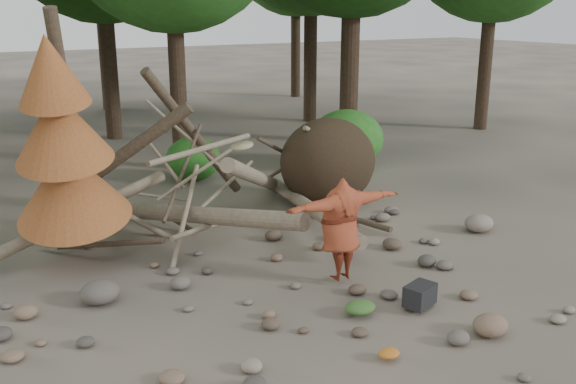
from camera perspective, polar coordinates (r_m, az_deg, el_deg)
ground at (r=9.79m, az=4.54°, el=-10.04°), size 120.00×120.00×0.00m
deadfall_pile at (r=13.85m, az=1.69°, el=2.16°), size 8.55×5.24×3.30m
dead_conifer at (r=10.98m, az=-19.28°, el=3.69°), size 2.06×2.16×4.35m
bush_mid at (r=16.53m, az=-8.43°, el=2.93°), size 1.40×1.40×1.12m
bush_right at (r=17.74m, az=5.26°, el=4.75°), size 2.00×2.00×1.60m
frisbee_thrower at (r=10.22m, az=4.69°, el=-3.27°), size 3.16×0.95×2.53m
backpack at (r=9.80m, az=11.62°, el=-9.27°), size 0.56×0.46×0.32m
cloth_green at (r=9.49m, az=6.42°, el=-10.42°), size 0.47×0.39×0.17m
cloth_orange at (r=8.48m, az=8.96°, el=-14.27°), size 0.28×0.23×0.10m
boulder_front_right at (r=9.32m, az=17.55°, el=-11.22°), size 0.50×0.45×0.30m
boulder_mid_right at (r=13.27m, az=16.62°, el=-2.66°), size 0.59×0.53×0.35m
boulder_mid_left at (r=10.17m, az=-16.38°, el=-8.54°), size 0.60×0.54×0.36m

